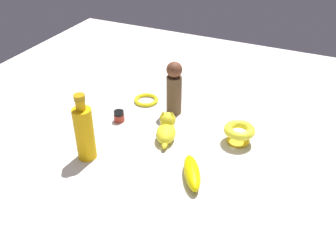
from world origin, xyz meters
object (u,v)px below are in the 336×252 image
Objects in this scene: bowl at (239,132)px; bottle_tall at (84,132)px; nail_polish_jar at (119,116)px; person_figure_adult at (174,88)px; cat_figurine at (166,129)px; bangle at (146,100)px; banana at (192,173)px.

bottle_tall is at bearing -146.16° from bowl.
bowl is at bearing 6.96° from nail_polish_jar.
cat_figurine is (0.04, -0.16, -0.07)m from person_figure_adult.
banana is at bearing -46.30° from bangle.
cat_figurine reaches higher than bowl.
bowl is at bearing -17.26° from person_figure_adult.
cat_figurine is 1.48× the size of bangle.
person_figure_adult reaches higher than nail_polish_jar.
bowl is at bearing -46.06° from banana.
bowl reaches higher than nail_polish_jar.
person_figure_adult is at bearing -11.69° from bangle.
nail_polish_jar is (-0.36, 0.19, -0.00)m from banana.
person_figure_adult is at bearing 162.74° from bowl.
banana is 1.10× the size of cat_figurine.
cat_figurine is (-0.16, 0.16, 0.01)m from banana.
cat_figurine is 0.63× the size of bottle_tall.
cat_figurine is (0.20, -0.02, 0.02)m from nail_polish_jar.
bottle_tall is at bearing -85.70° from nail_polish_jar.
cat_figurine reaches higher than bangle.
banana is 0.23m from cat_figurine.
nail_polish_jar is 0.24m from bottle_tall.
person_figure_adult reaches higher than bangle.
person_figure_adult is 0.39m from bottle_tall.
nail_polish_jar is 0.29× the size of cat_figurine.
bowl is at bearing 33.84° from bottle_tall.
bowl is at bearing 17.91° from cat_figurine.
person_figure_adult is at bearing 68.92° from bottle_tall.
bowl is 0.25m from cat_figurine.
banana is 0.39m from person_figure_adult.
bottle_tall is (0.02, -0.23, 0.08)m from nail_polish_jar.
nail_polish_jar is at bearing -98.47° from bangle.
nail_polish_jar is at bearing 94.30° from bottle_tall.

